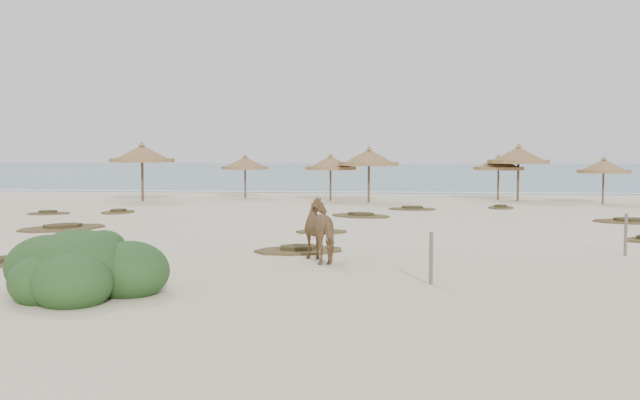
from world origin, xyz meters
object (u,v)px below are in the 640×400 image
Objects in this scene: bush at (80,270)px; palapa_0 at (142,155)px; horse at (324,230)px; palapa_1 at (245,164)px.

palapa_0 is at bearing 107.12° from bush.
palapa_1 is at bearing -101.77° from horse.
horse is (6.58, -22.41, -1.17)m from palapa_1.
palapa_1 is 23.39m from horse.
palapa_0 is at bearing -87.54° from horse.
palapa_0 reaches higher than bush.
palapa_0 is 2.10× the size of horse.
palapa_0 is at bearing -147.74° from palapa_1.
palapa_0 reaches higher than horse.
horse is 0.57× the size of bush.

